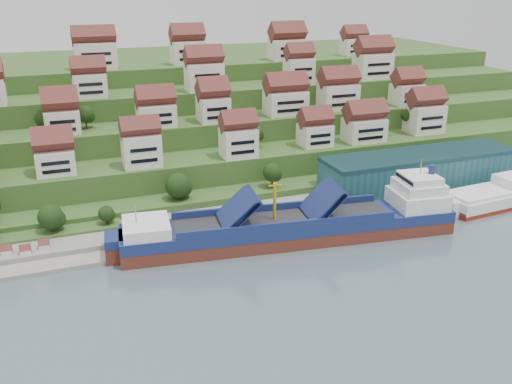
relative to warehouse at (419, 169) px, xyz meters
name	(u,v)px	position (x,y,z in m)	size (l,w,h in m)	color
ground	(280,241)	(-52.00, -17.00, -7.20)	(300.00, 300.00, 0.00)	slate
quay	(325,205)	(-32.00, -2.00, -6.10)	(180.00, 14.00, 2.20)	gray
pebble_beach	(27,256)	(-110.00, -5.00, -6.70)	(45.00, 20.00, 1.00)	gray
hillside	(179,111)	(-52.00, 86.55, 3.46)	(260.00, 128.00, 31.00)	#2D4C1E
hillside_village	(213,96)	(-50.10, 43.88, 17.30)	(157.88, 62.51, 28.98)	white
hillside_trees	(178,146)	(-67.27, 23.55, 7.72)	(140.10, 60.39, 29.55)	#1E3A13
warehouse	(419,169)	(0.00, 0.00, 0.00)	(60.00, 15.00, 10.00)	#245A64
flagpole	(328,192)	(-33.89, -7.00, -0.32)	(1.28, 0.16, 8.00)	gray
beach_huts	(16,254)	(-112.00, -6.25, -5.10)	(14.40, 3.70, 2.20)	white
cargo_ship	(300,226)	(-47.10, -17.84, -3.78)	(82.59, 22.52, 18.16)	maroon
second_ship	(493,197)	(13.19, -16.96, -4.65)	(29.96, 13.19, 8.46)	maroon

